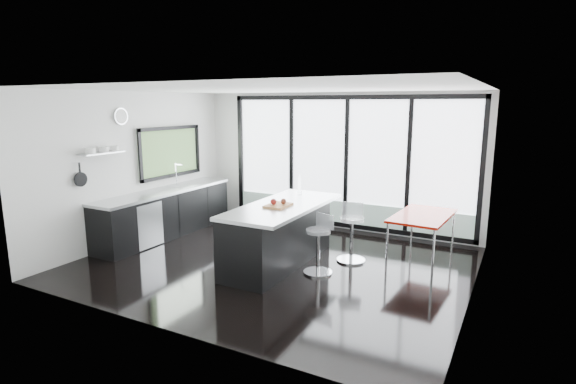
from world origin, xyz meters
The scene contains 11 objects.
floor centered at (0.00, 0.00, 0.00)m, with size 6.00×5.00×0.00m, color black.
ceiling centered at (0.00, 0.00, 2.80)m, with size 6.00×5.00×0.00m, color white.
wall_back centered at (0.27, 2.47, 1.27)m, with size 6.00×0.09×2.80m.
wall_front centered at (0.00, -2.50, 1.40)m, with size 6.00×0.00×2.80m, color silver.
wall_left centered at (-2.97, 0.27, 1.56)m, with size 0.26×5.00×2.80m.
wall_right centered at (3.00, 0.00, 1.40)m, with size 0.00×5.00×2.80m, color silver.
counter_cabinets centered at (-2.67, 0.40, 0.46)m, with size 0.69×3.24×1.36m.
island centered at (0.06, 0.05, 0.51)m, with size 1.04×2.45×1.30m.
bar_stool_near centered at (0.81, -0.07, 0.35)m, with size 0.44×0.44×0.71m, color silver.
bar_stool_far centered at (1.08, 0.69, 0.38)m, with size 0.47×0.47×0.75m, color silver.
red_table centered at (2.08, 1.34, 0.39)m, with size 0.82×1.44×0.77m, color #900F04.
Camera 1 is at (3.48, -6.07, 2.58)m, focal length 28.00 mm.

